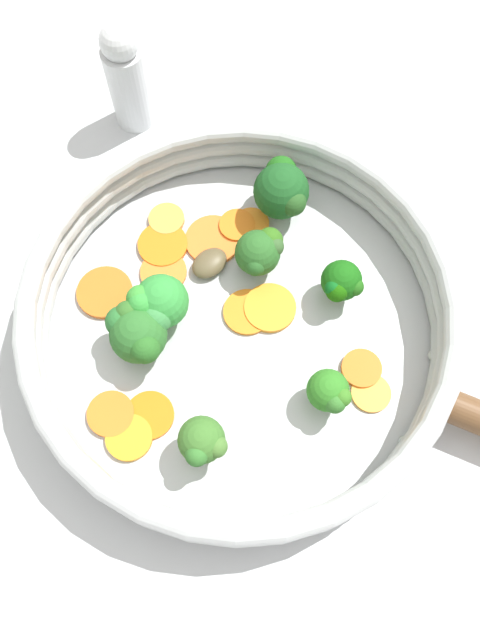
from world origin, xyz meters
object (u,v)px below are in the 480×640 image
(broccoli_floret_2, at_px, (341,283))
(broccoli_floret_6, at_px, (202,442))
(broccoli_floret_5, at_px, (330,392))
(carrot_slice_6, at_px, (213,240))
(carrot_slice_4, at_px, (270,307))
(mushroom_piece_0, at_px, (209,263))
(carrot_slice_12, at_px, (129,438))
(broccoli_floret_1, at_px, (136,333))
(carrot_slice_0, at_px, (251,224))
(skillet, at_px, (240,330))
(carrot_slice_5, at_px, (361,369))
(carrot_slice_11, at_px, (111,414))
(salt_shaker, at_px, (127,77))
(carrot_slice_9, at_px, (247,312))
(carrot_slice_3, at_px, (150,415))
(carrot_slice_10, at_px, (171,217))
(carrot_slice_7, at_px, (371,393))
(broccoli_floret_4, at_px, (157,304))
(carrot_slice_13, at_px, (237,226))
(carrot_slice_1, at_px, (163,245))
(carrot_slice_8, at_px, (164,272))
(broccoli_floret_0, at_px, (282,190))
(carrot_slice_2, at_px, (105,292))
(broccoli_floret_3, at_px, (260,252))

(broccoli_floret_2, xyz_separation_m, broccoli_floret_6, (0.16, 0.05, 0.00))
(broccoli_floret_2, relative_size, broccoli_floret_5, 1.02)
(carrot_slice_6, bearing_deg, carrot_slice_4, 94.26)
(mushroom_piece_0, bearing_deg, carrot_slice_12, 35.43)
(broccoli_floret_5, xyz_separation_m, broccoli_floret_6, (0.10, -0.02, 0.00))
(broccoli_floret_1, distance_m, broccoli_floret_2, 0.17)
(carrot_slice_0, relative_size, carrot_slice_6, 0.65)
(skillet, height_order, carrot_slice_5, carrot_slice_5)
(carrot_slice_11, height_order, salt_shaker, salt_shaker)
(carrot_slice_9, xyz_separation_m, mushroom_piece_0, (0.00, -0.05, 0.00))
(carrot_slice_3, xyz_separation_m, carrot_slice_12, (0.02, 0.01, 0.00))
(carrot_slice_10, distance_m, broccoli_floret_2, 0.16)
(carrot_slice_5, height_order, carrot_slice_12, same)
(carrot_slice_6, relative_size, broccoli_floret_6, 1.02)
(carrot_slice_4, xyz_separation_m, carrot_slice_10, (0.02, -0.12, 0.00))
(carrot_slice_7, bearing_deg, carrot_slice_5, -104.89)
(carrot_slice_0, distance_m, salt_shaker, 0.17)
(carrot_slice_5, distance_m, broccoli_floret_1, 0.18)
(carrot_slice_7, bearing_deg, carrot_slice_0, -91.21)
(broccoli_floret_4, xyz_separation_m, broccoli_floret_5, (-0.07, 0.13, -0.00))
(carrot_slice_13, distance_m, salt_shaker, 0.17)
(carrot_slice_4, distance_m, carrot_slice_11, 0.15)
(carrot_slice_1, xyz_separation_m, broccoli_floret_5, (-0.04, 0.19, 0.02))
(carrot_slice_3, xyz_separation_m, broccoli_floret_1, (-0.02, -0.05, 0.03))
(carrot_slice_8, bearing_deg, carrot_slice_11, 41.30)
(broccoli_floret_0, bearing_deg, broccoli_floret_1, 15.16)
(carrot_slice_2, xyz_separation_m, broccoli_floret_0, (-0.17, 0.01, 0.03))
(skillet, bearing_deg, carrot_slice_12, 14.53)
(broccoli_floret_5, distance_m, salt_shaker, 0.33)
(carrot_slice_8, xyz_separation_m, carrot_slice_11, (0.10, 0.08, 0.00))
(carrot_slice_5, bearing_deg, salt_shaker, -85.61)
(broccoli_floret_0, bearing_deg, salt_shaker, -72.62)
(broccoli_floret_1, bearing_deg, carrot_slice_4, 164.76)
(carrot_slice_1, distance_m, broccoli_floret_5, 0.19)
(carrot_slice_3, xyz_separation_m, carrot_slice_8, (-0.07, -0.10, 0.00))
(skillet, distance_m, mushroom_piece_0, 0.06)
(broccoli_floret_4, height_order, mushroom_piece_0, broccoli_floret_4)
(broccoli_floret_1, xyz_separation_m, broccoli_floret_5, (-0.10, 0.12, -0.00))
(carrot_slice_8, relative_size, broccoli_floret_1, 0.73)
(broccoli_floret_2, relative_size, broccoli_floret_3, 0.97)
(carrot_slice_2, bearing_deg, carrot_slice_8, 169.07)
(carrot_slice_1, bearing_deg, skillet, 98.80)
(carrot_slice_5, height_order, salt_shaker, salt_shaker)
(carrot_slice_4, bearing_deg, carrot_slice_12, 11.91)
(carrot_slice_9, relative_size, broccoli_floret_1, 0.74)
(carrot_slice_11, bearing_deg, broccoli_floret_2, 176.48)
(carrot_slice_3, bearing_deg, carrot_slice_13, -144.69)
(carrot_slice_6, distance_m, carrot_slice_12, 0.18)
(skillet, relative_size, mushroom_piece_0, 9.98)
(carrot_slice_9, bearing_deg, broccoli_floret_2, 158.79)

